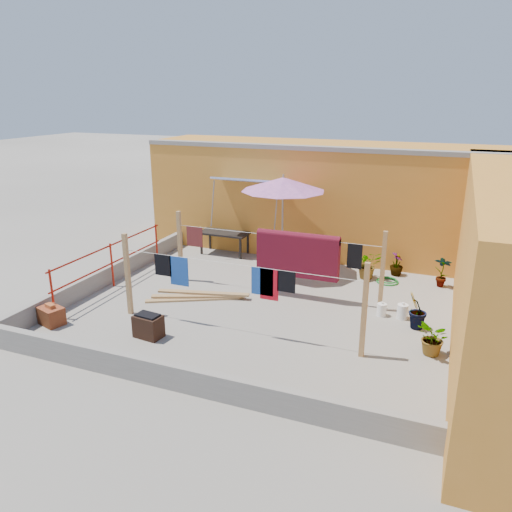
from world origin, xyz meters
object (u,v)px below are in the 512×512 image
brazier (148,326)px  white_basin (278,395)px  brick_stack (51,316)px  patio_umbrella (283,185)px  water_jug_a (402,311)px  outdoor_table (225,234)px  water_jug_b (382,310)px  green_hose (387,281)px  plant_back_a (368,265)px

brazier → white_basin: bearing=-18.4°
brick_stack → patio_umbrella: bearing=55.1°
brick_stack → brazier: brazier is taller
brick_stack → water_jug_a: (6.71, 2.97, -0.03)m
outdoor_table → water_jug_b: bearing=-28.4°
outdoor_table → brazier: 5.47m
patio_umbrella → green_hose: patio_umbrella is taller
water_jug_b → green_hose: bearing=94.1°
water_jug_a → green_hose: 2.15m
outdoor_table → plant_back_a: (4.30, -0.50, -0.24)m
outdoor_table → plant_back_a: plant_back_a is taller
white_basin → patio_umbrella: bearing=108.4°
brick_stack → water_jug_b: size_ratio=1.89×
white_basin → green_hose: size_ratio=0.83×
patio_umbrella → plant_back_a: size_ratio=3.56×
brazier → plant_back_a: (3.41, 4.89, 0.13)m
brazier → water_jug_b: size_ratio=1.81×
patio_umbrella → brick_stack: 6.27m
water_jug_a → brick_stack: bearing=-156.1°
white_basin → water_jug_b: bearing=74.1°
water_jug_b → patio_umbrella: bearing=147.1°
patio_umbrella → brick_stack: size_ratio=4.33×
brazier → water_jug_a: size_ratio=1.58×
brazier → water_jug_b: (4.10, 2.69, -0.10)m
patio_umbrella → water_jug_b: (2.91, -1.88, -2.20)m
brazier → water_jug_a: bearing=30.9°
water_jug_a → green_hose: bearing=105.7°
outdoor_table → water_jug_a: 6.06m
water_jug_a → plant_back_a: bearing=117.2°
brick_stack → white_basin: (5.23, -0.75, -0.15)m
white_basin → plant_back_a: 5.92m
brick_stack → green_hose: bearing=39.4°
brazier → green_hose: size_ratio=1.03×
patio_umbrella → brick_stack: (-3.37, -4.83, -2.15)m
water_jug_b → white_basin: bearing=-105.9°
brazier → water_jug_b: brazier is taller
brazier → white_basin: 3.22m
white_basin → water_jug_a: size_ratio=1.27×
outdoor_table → brick_stack: 5.81m
brick_stack → water_jug_b: bearing=25.2°
green_hose → plant_back_a: (-0.54, 0.12, 0.33)m
patio_umbrella → green_hose: bearing=4.2°
outdoor_table → green_hose: bearing=-7.3°
white_basin → brazier: bearing=161.6°
patio_umbrella → water_jug_b: patio_umbrella is taller
outdoor_table → green_hose: 4.91m
brazier → plant_back_a: bearing=55.1°
outdoor_table → white_basin: bearing=-58.4°
water_jug_a → plant_back_a: 2.46m
brazier → water_jug_b: 4.90m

